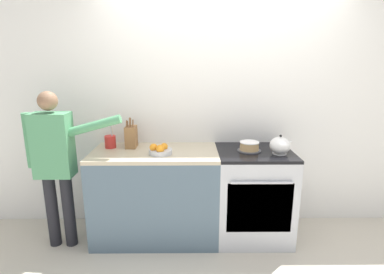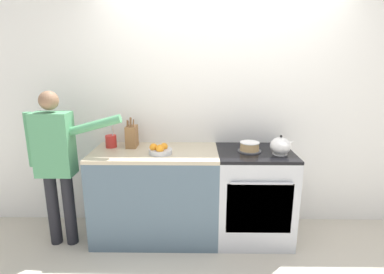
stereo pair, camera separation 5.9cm
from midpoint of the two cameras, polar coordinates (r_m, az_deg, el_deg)
ground_plane at (r=3.07m, az=6.72°, el=-21.16°), size 16.00×16.00×0.00m
wall_back at (r=3.22m, az=6.17°, el=5.64°), size 8.00×0.04×2.60m
counter_cabinet at (r=3.13m, az=-6.30°, el=-10.70°), size 1.24×0.65×0.92m
stove_range at (r=3.17m, az=12.04°, el=-10.65°), size 0.74×0.69×0.92m
layer_cake at (r=2.99m, az=11.46°, el=-1.87°), size 0.23×0.23×0.09m
tea_kettle at (r=2.95m, az=17.07°, el=-1.66°), size 0.24×0.19×0.19m
knife_block at (r=3.12m, az=-10.87°, el=0.14°), size 0.11×0.17×0.32m
utensil_crock at (r=3.16m, az=-14.64°, el=-0.67°), size 0.11×0.11×0.32m
fruit_bowl at (r=2.85m, az=-5.56°, el=-2.49°), size 0.22×0.22×0.11m
person_baker at (r=3.07m, az=-23.96°, el=-3.54°), size 0.90×0.20×1.52m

